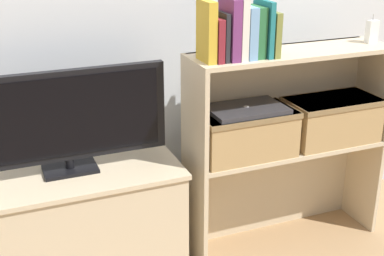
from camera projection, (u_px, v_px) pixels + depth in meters
tv_stand at (75, 224)px, 2.32m from camera, size 0.91×0.46×0.52m
tv at (66, 118)px, 2.14m from camera, size 0.83×0.14×0.43m
bookshelf_lower_tier at (278, 177)px, 2.62m from camera, size 0.95×0.27×0.50m
bookshelf_upper_tier at (284, 84)px, 2.45m from camera, size 0.95×0.27×0.46m
book_mustard at (207, 31)px, 2.11m from camera, size 0.04×0.13×0.24m
book_maroon at (215, 39)px, 2.14m from camera, size 0.03×0.14×0.17m
book_charcoal at (221, 36)px, 2.15m from camera, size 0.02×0.13×0.19m
book_plum at (230, 29)px, 2.15m from camera, size 0.04×0.15×0.25m
book_ivory at (238, 27)px, 2.16m from camera, size 0.03×0.15×0.26m
book_skyblue at (246, 32)px, 2.18m from camera, size 0.04×0.15×0.21m
book_forest at (256, 32)px, 2.20m from camera, size 0.04×0.13×0.21m
book_teal at (263, 28)px, 2.21m from camera, size 0.02×0.16×0.23m
book_olive at (269, 33)px, 2.22m from camera, size 0.03×0.16×0.19m
baby_monitor at (372, 31)px, 2.46m from camera, size 0.05×0.03×0.13m
storage_basket_left at (245, 131)px, 2.37m from camera, size 0.44×0.24×0.21m
storage_basket_right at (331, 118)px, 2.53m from camera, size 0.44×0.24×0.21m
laptop at (246, 109)px, 2.33m from camera, size 0.34×0.22×0.02m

